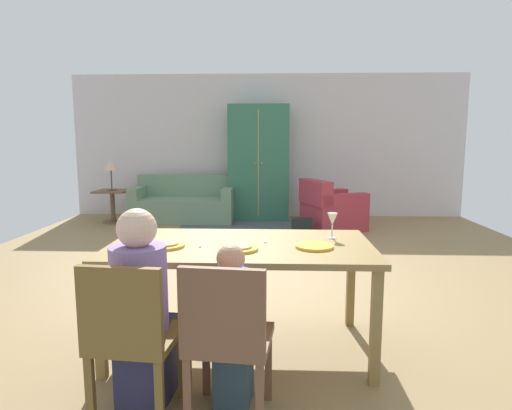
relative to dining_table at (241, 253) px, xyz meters
The scene contains 22 objects.
ground_plane 2.35m from the dining_table, 87.68° to the left, with size 7.48×6.70×0.02m, color olive.
back_wall 5.68m from the dining_table, 89.08° to the left, with size 7.48×0.10×2.70m, color silver.
dining_table is the anchor object (origin of this frame).
plate_near_man 0.51m from the dining_table, 166.25° to the right, with size 0.25×0.25×0.02m, color yellow.
pizza_near_man 0.51m from the dining_table, 166.25° to the right, with size 0.17×0.17×0.01m, color #D89D50.
plate_near_child 0.20m from the dining_table, 90.00° to the right, with size 0.25×0.25×0.02m, color yellow.
pizza_near_child 0.20m from the dining_table, 90.00° to the right, with size 0.17×0.17×0.01m, color #DC9B4B.
plate_near_woman 0.51m from the dining_table, 11.52° to the right, with size 0.25×0.25×0.02m, color yellow.
wine_glass 0.70m from the dining_table, 15.66° to the left, with size 0.07×0.07×0.19m.
fork 0.28m from the dining_table, 169.42° to the right, with size 0.02×0.15×0.01m, color silver.
knife 0.20m from the dining_table, 31.92° to the left, with size 0.01×0.17×0.01m, color silver.
dining_chair_man 1.01m from the dining_table, 120.31° to the right, with size 0.46×0.46×0.87m.
person_man 0.85m from the dining_table, 125.73° to the right, with size 0.30×0.41×1.11m.
dining_chair_child 0.88m from the dining_table, 90.56° to the right, with size 0.46×0.46×0.87m.
person_child 0.73m from the dining_table, 89.74° to the right, with size 0.22×0.30×0.92m.
area_rug 4.19m from the dining_table, 90.91° to the left, with size 2.60×1.80×0.01m, color #455055.
couch 5.21m from the dining_table, 105.85° to the left, with size 1.82×0.86×0.82m.
armchair 4.49m from the dining_table, 74.91° to the left, with size 1.11×1.11×0.82m.
armoire 5.26m from the dining_table, 90.64° to the left, with size 1.10×0.59×2.10m.
side_table 5.44m from the dining_table, 119.26° to the left, with size 0.56×0.56×0.58m.
table_lamp 5.44m from the dining_table, 119.26° to the left, with size 0.26×0.26×0.54m.
handbag 3.93m from the dining_table, 80.18° to the left, with size 0.32×0.16×0.26m, color black.
Camera 1 is at (0.13, -4.43, 1.46)m, focal length 30.95 mm.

